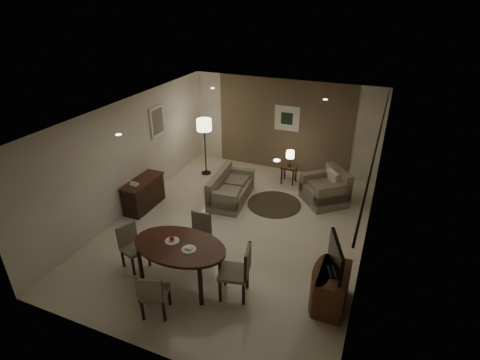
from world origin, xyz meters
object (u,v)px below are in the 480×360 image
at_px(chair_near, 155,292).
at_px(sofa, 231,187).
at_px(floor_lamp, 205,147).
at_px(console_desk, 144,194).
at_px(chair_far, 198,237).
at_px(armchair, 325,187).
at_px(side_table, 289,174).
at_px(chair_right, 234,272).
at_px(dining_table, 181,263).
at_px(chair_left, 134,248).
at_px(tv_cabinet, 332,289).

distance_m(chair_near, sofa, 3.96).
xyz_separation_m(chair_near, floor_lamp, (-1.68, 5.11, 0.39)).
xyz_separation_m(console_desk, sofa, (1.85, 1.14, -0.00)).
bearing_deg(chair_far, chair_near, -91.15).
height_order(armchair, side_table, armchair).
height_order(chair_right, sofa, chair_right).
bearing_deg(dining_table, console_desk, 138.40).
bearing_deg(chair_left, chair_far, -31.10).
relative_size(armchair, side_table, 1.92).
bearing_deg(armchair, sofa, -110.89).
relative_size(chair_right, floor_lamp, 0.62).
height_order(console_desk, chair_far, chair_far).
height_order(tv_cabinet, dining_table, dining_table).
bearing_deg(sofa, side_table, -41.05).
xyz_separation_m(sofa, armchair, (2.23, 0.80, 0.07)).
bearing_deg(chair_far, chair_left, -144.53).
height_order(tv_cabinet, sofa, sofa).
bearing_deg(floor_lamp, armchair, -5.76).
bearing_deg(console_desk, side_table, 41.97).
height_order(chair_far, chair_left, chair_far).
distance_m(console_desk, armchair, 4.52).
distance_m(chair_near, chair_left, 1.33).
height_order(chair_left, floor_lamp, floor_lamp).
relative_size(tv_cabinet, chair_left, 1.01).
height_order(sofa, floor_lamp, floor_lamp).
xyz_separation_m(tv_cabinet, chair_right, (-1.63, -0.42, 0.16)).
relative_size(tv_cabinet, chair_near, 1.01).
distance_m(chair_far, chair_left, 1.23).
relative_size(tv_cabinet, floor_lamp, 0.54).
bearing_deg(chair_right, armchair, 155.69).
bearing_deg(tv_cabinet, dining_table, -169.97).
relative_size(chair_right, sofa, 0.65).
bearing_deg(armchair, dining_table, -66.07).
relative_size(chair_far, armchair, 0.92).
relative_size(console_desk, floor_lamp, 0.72).
height_order(chair_near, sofa, chair_near).
distance_m(console_desk, tv_cabinet, 5.11).
bearing_deg(floor_lamp, sofa, -41.43).
bearing_deg(chair_right, chair_far, -136.04).
height_order(dining_table, chair_near, chair_near).
bearing_deg(chair_left, sofa, 7.75).
xyz_separation_m(console_desk, chair_far, (2.15, -1.18, 0.08)).
bearing_deg(armchair, console_desk, -105.17).
relative_size(console_desk, tv_cabinet, 1.33).
bearing_deg(chair_far, console_desk, 147.51).
bearing_deg(chair_far, chair_right, -37.42).
height_order(console_desk, sofa, console_desk).
bearing_deg(chair_near, armchair, -129.94).
xyz_separation_m(dining_table, sofa, (-0.37, 3.12, -0.04)).
height_order(tv_cabinet, chair_near, chair_near).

